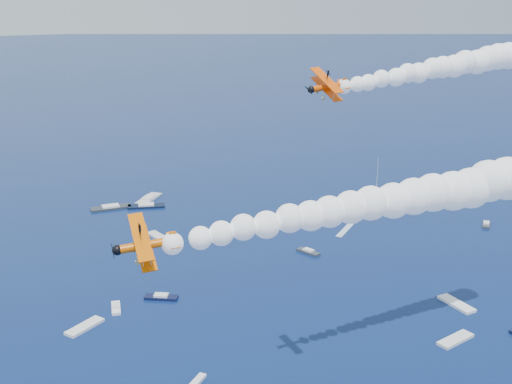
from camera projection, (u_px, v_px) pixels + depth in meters
name	position (u px, v px, depth m)	size (l,w,h in m)	color
biplane_lead	(328.00, 87.00, 107.84)	(7.27, 8.16, 4.91)	#EE4C05
biplane_trail	(146.00, 245.00, 70.81)	(6.99, 7.84, 4.72)	#DF5E04
smoke_trail_lead	(460.00, 65.00, 118.90)	(55.08, 10.35, 10.06)	white
smoke_trail_trail	(383.00, 203.00, 77.67)	(55.12, 9.86, 10.06)	white
spectator_boats	(154.00, 272.00, 184.44)	(222.26, 146.64, 0.70)	white
boat_wakes	(134.00, 316.00, 160.69)	(198.02, 111.02, 0.04)	white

